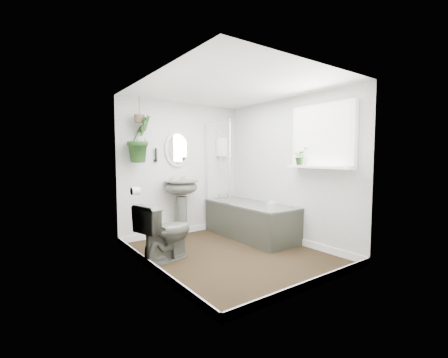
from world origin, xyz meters
TOP-DOWN VIEW (x-y plane):
  - floor at (0.00, 0.00)m, footprint 2.30×2.80m
  - ceiling at (0.00, 0.00)m, footprint 2.30×2.80m
  - wall_back at (0.00, 1.41)m, footprint 2.30×0.02m
  - wall_front at (0.00, -1.41)m, footprint 2.30×0.02m
  - wall_left at (-1.16, 0.00)m, footprint 0.02×2.80m
  - wall_right at (1.16, 0.00)m, footprint 0.02×2.80m
  - skirting at (0.00, 0.00)m, footprint 2.30×2.80m
  - bathtub at (0.80, 0.50)m, footprint 0.72×1.72m
  - bath_screen at (0.47, 0.99)m, footprint 0.04×0.72m
  - shower_box at (0.80, 1.34)m, footprint 0.20×0.10m
  - oval_mirror at (-0.11, 1.37)m, footprint 0.46×0.03m
  - wall_sconce at (-0.51, 1.36)m, footprint 0.04×0.04m
  - toilet_roll_holder at (-1.10, 0.70)m, footprint 0.11×0.11m
  - window_recess at (1.09, -0.70)m, footprint 0.08×1.00m
  - window_sill at (1.02, -0.70)m, footprint 0.18×1.00m
  - window_blinds at (1.04, -0.70)m, footprint 0.01×0.86m
  - toilet at (-0.85, 0.29)m, footprint 0.84×0.61m
  - pedestal_sink at (-0.11, 1.24)m, footprint 0.60×0.53m
  - sill_plant at (0.98, -0.40)m, footprint 0.28×0.26m
  - hanging_plant at (-0.82, 1.25)m, footprint 0.50×0.46m
  - soap_bottle at (0.51, -0.29)m, footprint 0.09×0.09m
  - hanging_pot at (-0.82, 1.25)m, footprint 0.16×0.16m

SIDE VIEW (x-z plane):
  - floor at x=0.00m, z-range -0.02..0.00m
  - skirting at x=0.00m, z-range 0.00..0.10m
  - bathtub at x=0.80m, z-range 0.00..0.58m
  - toilet at x=-0.85m, z-range 0.00..0.77m
  - pedestal_sink at x=-0.11m, z-range 0.00..0.97m
  - soap_bottle at x=0.51m, z-range 0.58..0.78m
  - toilet_roll_holder at x=-1.10m, z-range 0.84..0.96m
  - wall_back at x=0.00m, z-range 0.00..2.30m
  - wall_front at x=0.00m, z-range 0.00..2.30m
  - wall_left at x=-1.16m, z-range 0.00..2.30m
  - wall_right at x=1.16m, z-range 0.00..2.30m
  - window_sill at x=1.02m, z-range 1.21..1.25m
  - bath_screen at x=0.47m, z-range 0.58..1.98m
  - sill_plant at x=0.98m, z-range 1.25..1.50m
  - wall_sconce at x=-0.51m, z-range 1.29..1.51m
  - oval_mirror at x=-0.11m, z-range 1.19..1.81m
  - shower_box at x=0.80m, z-range 1.38..1.73m
  - hanging_plant at x=-0.82m, z-range 1.28..2.01m
  - window_recess at x=1.09m, z-range 1.20..2.10m
  - window_blinds at x=1.04m, z-range 1.27..2.03m
  - hanging_pot at x=-0.82m, z-range 1.89..2.01m
  - ceiling at x=0.00m, z-range 2.30..2.32m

